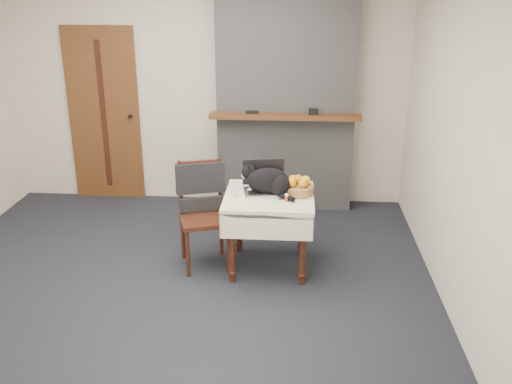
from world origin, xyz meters
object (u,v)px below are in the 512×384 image
pill_bottle (287,197)px  laptop (264,183)px  door (104,115)px  cream_jar (234,193)px  cat (269,181)px  side_table (269,207)px  fruit_basket (298,187)px  chair (202,199)px

pill_bottle → laptop: bearing=129.9°
door → pill_bottle: door is taller
laptop → cream_jar: size_ratio=6.03×
cream_jar → pill_bottle: size_ratio=1.06×
cat → side_table: bearing=-62.3°
cream_jar → fruit_basket: bearing=11.0°
cream_jar → pill_bottle: 0.47m
cat → pill_bottle: (0.16, -0.17, -0.08)m
door → cat: 2.59m
side_table → laptop: size_ratio=1.85×
cat → cream_jar: cat is taller
laptop → cream_jar: bearing=-157.6°
side_table → fruit_basket: (0.25, 0.05, 0.18)m
laptop → chair: bearing=171.9°
door → cat: size_ratio=4.00×
cat → chair: bearing=-164.5°
cream_jar → pill_bottle: cream_jar is taller
pill_bottle → fruit_basket: bearing=63.4°
door → chair: (1.39, -1.59, -0.39)m
door → fruit_basket: 2.79m
laptop → fruit_basket: bearing=-20.1°
laptop → pill_bottle: laptop is taller
fruit_basket → chair: (-0.86, 0.03, -0.15)m
side_table → cat: bearing=97.3°
cat → fruit_basket: cat is taller
door → pill_bottle: bearing=-40.2°
cream_jar → door: bearing=134.3°
door → chair: door is taller
cat → pill_bottle: bearing=-26.9°
cat → cream_jar: size_ratio=7.15×
side_table → cat: size_ratio=1.56×
laptop → chair: (-0.56, -0.02, -0.16)m
cat → cream_jar: 0.32m
cream_jar → chair: (-0.31, 0.14, -0.12)m
door → cat: door is taller
door → pill_bottle: 2.83m
cat → chair: (-0.61, 0.05, -0.20)m
cream_jar → chair: bearing=154.9°
door → laptop: 2.52m
door → laptop: size_ratio=4.74×
side_table → laptop: (-0.05, 0.10, 0.18)m
chair → laptop: bearing=-15.9°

